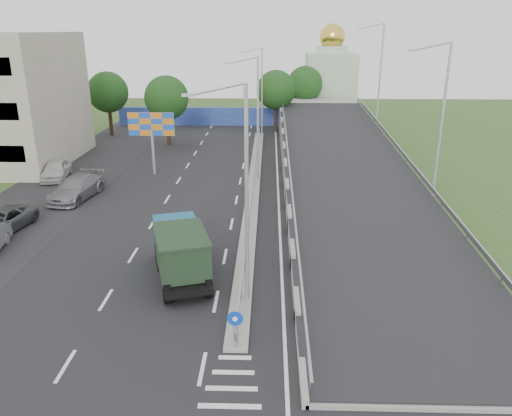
{
  "coord_description": "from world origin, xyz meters",
  "views": [
    {
      "loc": [
        1.3,
        -14.8,
        12.27
      ],
      "look_at": [
        0.51,
        13.18,
        2.2
      ],
      "focal_mm": 35.0,
      "sensor_mm": 36.0,
      "label": 1
    }
  ],
  "objects_px": {
    "lamp_post_mid": "(256,113)",
    "lamp_post_far": "(260,86)",
    "sign_bollard": "(235,329)",
    "dump_truck": "(180,250)",
    "parked_car_e": "(56,170)",
    "parked_car_d": "(76,188)",
    "lamp_post_near": "(242,186)",
    "church": "(330,80)",
    "parked_car_c": "(1,221)",
    "billboard": "(151,128)"
  },
  "relations": [
    {
      "from": "lamp_post_far",
      "to": "lamp_post_mid",
      "type": "bearing_deg",
      "value": -90.0
    },
    {
      "from": "dump_truck",
      "to": "parked_car_e",
      "type": "xyz_separation_m",
      "value": [
        -13.9,
        17.81,
        -0.72
      ]
    },
    {
      "from": "billboard",
      "to": "parked_car_e",
      "type": "height_order",
      "value": "billboard"
    },
    {
      "from": "lamp_post_far",
      "to": "church",
      "type": "distance_m",
      "value": 17.15
    },
    {
      "from": "sign_bollard",
      "to": "billboard",
      "type": "height_order",
      "value": "billboard"
    },
    {
      "from": "billboard",
      "to": "parked_car_e",
      "type": "xyz_separation_m",
      "value": [
        -8.18,
        -1.66,
        -3.36
      ]
    },
    {
      "from": "lamp_post_near",
      "to": "lamp_post_mid",
      "type": "bearing_deg",
      "value": 90.0
    },
    {
      "from": "lamp_post_mid",
      "to": "parked_car_e",
      "type": "height_order",
      "value": "lamp_post_mid"
    },
    {
      "from": "lamp_post_far",
      "to": "parked_car_e",
      "type": "xyz_separation_m",
      "value": [
        -17.28,
        -19.66,
        -4.99
      ]
    },
    {
      "from": "lamp_post_mid",
      "to": "dump_truck",
      "type": "bearing_deg",
      "value": -100.97
    },
    {
      "from": "sign_bollard",
      "to": "lamp_post_mid",
      "type": "relative_size",
      "value": 0.17
    },
    {
      "from": "sign_bollard",
      "to": "lamp_post_far",
      "type": "xyz_separation_m",
      "value": [
        0.11,
        43.83,
        4.77
      ]
    },
    {
      "from": "billboard",
      "to": "parked_car_e",
      "type": "bearing_deg",
      "value": -168.5
    },
    {
      "from": "billboard",
      "to": "parked_car_c",
      "type": "height_order",
      "value": "billboard"
    },
    {
      "from": "sign_bollard",
      "to": "dump_truck",
      "type": "xyz_separation_m",
      "value": [
        -3.28,
        6.35,
        0.51
      ]
    },
    {
      "from": "sign_bollard",
      "to": "lamp_post_near",
      "type": "height_order",
      "value": "lamp_post_near"
    },
    {
      "from": "parked_car_d",
      "to": "lamp_post_mid",
      "type": "bearing_deg",
      "value": 28.58
    },
    {
      "from": "lamp_post_mid",
      "to": "parked_car_d",
      "type": "height_order",
      "value": "lamp_post_mid"
    },
    {
      "from": "parked_car_e",
      "to": "lamp_post_mid",
      "type": "bearing_deg",
      "value": -10.72
    },
    {
      "from": "church",
      "to": "parked_car_d",
      "type": "xyz_separation_m",
      "value": [
        -23.43,
        -38.91,
        -4.46
      ]
    },
    {
      "from": "dump_truck",
      "to": "church",
      "type": "bearing_deg",
      "value": 58.65
    },
    {
      "from": "lamp_post_near",
      "to": "parked_car_e",
      "type": "height_order",
      "value": "lamp_post_near"
    },
    {
      "from": "billboard",
      "to": "dump_truck",
      "type": "xyz_separation_m",
      "value": [
        5.72,
        -19.47,
        -2.65
      ]
    },
    {
      "from": "church",
      "to": "billboard",
      "type": "bearing_deg",
      "value": -120.7
    },
    {
      "from": "church",
      "to": "parked_car_d",
      "type": "height_order",
      "value": "church"
    },
    {
      "from": "billboard",
      "to": "parked_car_c",
      "type": "bearing_deg",
      "value": -116.55
    },
    {
      "from": "lamp_post_near",
      "to": "lamp_post_mid",
      "type": "relative_size",
      "value": 1.0
    },
    {
      "from": "lamp_post_far",
      "to": "parked_car_c",
      "type": "bearing_deg",
      "value": -116.72
    },
    {
      "from": "lamp_post_near",
      "to": "parked_car_d",
      "type": "height_order",
      "value": "lamp_post_near"
    },
    {
      "from": "sign_bollard",
      "to": "lamp_post_far",
      "type": "distance_m",
      "value": 44.08
    },
    {
      "from": "billboard",
      "to": "dump_truck",
      "type": "relative_size",
      "value": 0.82
    },
    {
      "from": "sign_bollard",
      "to": "billboard",
      "type": "distance_m",
      "value": 27.53
    },
    {
      "from": "lamp_post_far",
      "to": "lamp_post_near",
      "type": "bearing_deg",
      "value": -90.0
    },
    {
      "from": "sign_bollard",
      "to": "parked_car_e",
      "type": "xyz_separation_m",
      "value": [
        -17.18,
        24.16,
        -0.21
      ]
    },
    {
      "from": "lamp_post_mid",
      "to": "lamp_post_far",
      "type": "distance_m",
      "value": 20.0
    },
    {
      "from": "lamp_post_far",
      "to": "dump_truck",
      "type": "bearing_deg",
      "value": -95.16
    },
    {
      "from": "billboard",
      "to": "parked_car_d",
      "type": "bearing_deg",
      "value": -122.67
    },
    {
      "from": "dump_truck",
      "to": "billboard",
      "type": "bearing_deg",
      "value": 89.49
    },
    {
      "from": "parked_car_d",
      "to": "lamp_post_near",
      "type": "bearing_deg",
      "value": -39.45
    },
    {
      "from": "parked_car_d",
      "to": "lamp_post_far",
      "type": "bearing_deg",
      "value": 70.13
    },
    {
      "from": "lamp_post_far",
      "to": "parked_car_d",
      "type": "relative_size",
      "value": 1.73
    },
    {
      "from": "sign_bollard",
      "to": "dump_truck",
      "type": "height_order",
      "value": "dump_truck"
    },
    {
      "from": "lamp_post_near",
      "to": "lamp_post_far",
      "type": "relative_size",
      "value": 1.0
    },
    {
      "from": "sign_bollard",
      "to": "parked_car_c",
      "type": "distance_m",
      "value": 19.97
    },
    {
      "from": "lamp_post_mid",
      "to": "parked_car_c",
      "type": "relative_size",
      "value": 1.96
    },
    {
      "from": "dump_truck",
      "to": "parked_car_d",
      "type": "distance_m",
      "value": 16.17
    },
    {
      "from": "lamp_post_near",
      "to": "parked_car_d",
      "type": "distance_m",
      "value": 20.87
    },
    {
      "from": "church",
      "to": "parked_car_c",
      "type": "xyz_separation_m",
      "value": [
        -25.81,
        -45.63,
        -4.59
      ]
    },
    {
      "from": "parked_car_d",
      "to": "sign_bollard",
      "type": "bearing_deg",
      "value": -45.98
    },
    {
      "from": "dump_truck",
      "to": "lamp_post_near",
      "type": "bearing_deg",
      "value": -53.61
    }
  ]
}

